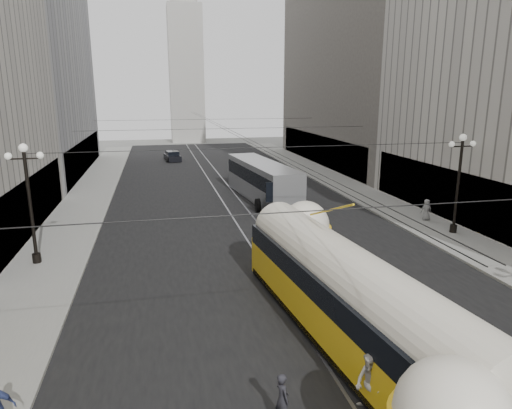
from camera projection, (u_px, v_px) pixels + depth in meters
name	position (u px, v px, depth m)	size (l,w,h in m)	color
road	(227.00, 196.00, 40.88)	(20.00, 85.00, 0.02)	black
sidewalk_left	(92.00, 193.00, 41.68)	(4.00, 72.00, 0.15)	gray
sidewalk_right	(338.00, 182.00, 46.68)	(4.00, 72.00, 0.15)	gray
rail_left	(219.00, 196.00, 40.72)	(0.12, 85.00, 0.04)	gray
rail_right	(236.00, 195.00, 41.03)	(0.12, 85.00, 0.04)	gray
building_left_far	(15.00, 41.00, 47.97)	(12.60, 28.60, 28.60)	#999999
building_right_far	(367.00, 31.00, 55.83)	(12.60, 32.60, 32.60)	#514C47
distant_tower	(185.00, 58.00, 82.33)	(6.00, 6.00, 31.36)	#B2AFA8
lamppost_left_mid	(29.00, 197.00, 23.60)	(1.86, 0.44, 6.37)	black
lamppost_right_mid	(459.00, 178.00, 28.85)	(1.86, 0.44, 6.37)	black
catenary	(230.00, 130.00, 38.53)	(25.00, 72.00, 0.23)	black
streetcar	(347.00, 296.00, 16.59)	(4.15, 16.87, 3.72)	yellow
city_bus	(262.00, 179.00, 39.19)	(3.90, 12.83, 3.20)	#9EA0A3
sedan_white_far	(254.00, 165.00, 53.69)	(3.44, 5.23, 1.53)	silver
sedan_dark_far	(172.00, 156.00, 61.61)	(2.28, 4.37, 1.32)	black
pedestrian_crossing_a	(282.00, 398.00, 12.65)	(0.56, 0.37, 1.53)	black
pedestrian_crossing_b	(370.00, 385.00, 12.94)	(0.92, 0.72, 1.89)	beige
pedestrian_sidewalk_right	(426.00, 210.00, 32.42)	(0.74, 0.45, 1.51)	gray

